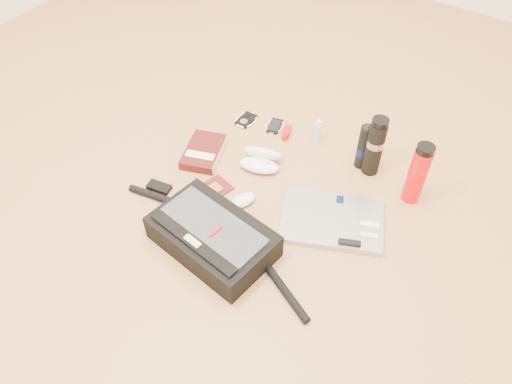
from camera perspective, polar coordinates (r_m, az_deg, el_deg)
ground at (r=1.86m, az=0.25°, el=-2.79°), size 4.00×4.00×0.00m
messenger_bag at (r=1.74m, az=-5.05°, el=-5.07°), size 0.87×0.31×0.12m
laptop at (r=1.85m, az=8.72°, el=-3.21°), size 0.44×0.39×0.04m
book at (r=2.09m, az=-5.96°, el=4.59°), size 0.21×0.25×0.04m
passport at (r=1.95m, az=-5.02°, el=0.22°), size 0.13×0.16×0.01m
mouse at (r=1.89m, az=-1.50°, el=-0.95°), size 0.09×0.12×0.03m
sunglasses_case at (r=2.02m, az=0.55°, el=3.74°), size 0.20×0.18×0.09m
ipod at (r=2.25m, az=-1.13°, el=8.24°), size 0.09×0.10×0.01m
phone at (r=2.22m, az=2.16°, el=7.55°), size 0.10×0.11×0.01m
inhaler at (r=2.19m, az=3.54°, el=7.01°), size 0.06×0.11×0.03m
spray_bottle at (r=2.13m, az=7.04°, el=6.80°), size 0.04×0.04×0.12m
aerosol_can at (r=2.02m, az=12.19°, el=5.15°), size 0.06×0.06×0.21m
thermos_black at (r=1.99m, az=13.43°, el=5.12°), size 0.09×0.09×0.26m
thermos_red at (r=1.92m, az=17.98°, el=2.00°), size 0.08×0.08×0.26m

